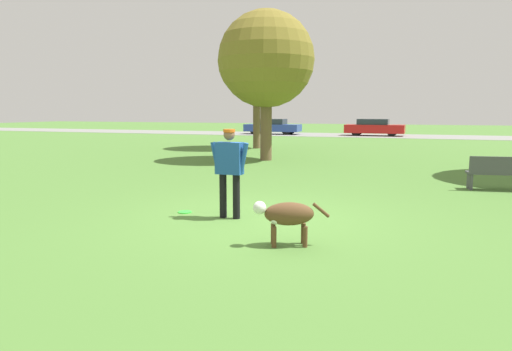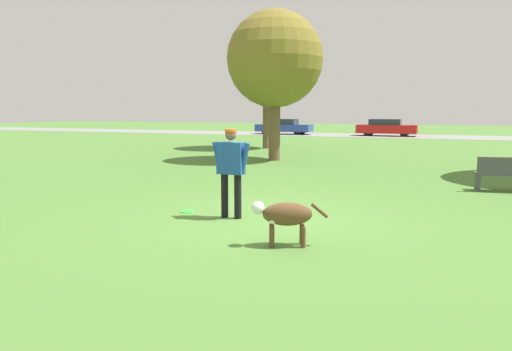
{
  "view_description": "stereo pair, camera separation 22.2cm",
  "coord_description": "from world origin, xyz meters",
  "px_view_note": "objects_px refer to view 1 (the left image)",
  "views": [
    {
      "loc": [
        2.57,
        -7.64,
        1.93
      ],
      "look_at": [
        0.16,
        -0.82,
        0.9
      ],
      "focal_mm": 32.0,
      "sensor_mm": 36.0,
      "label": 1
    },
    {
      "loc": [
        2.78,
        -7.57,
        1.93
      ],
      "look_at": [
        0.16,
        -0.82,
        0.9
      ],
      "focal_mm": 32.0,
      "sensor_mm": 36.0,
      "label": 2
    }
  ],
  "objects_px": {
    "frisbee": "(185,212)",
    "parked_car_blue": "(272,126)",
    "parked_car_red": "(374,127)",
    "park_bench": "(498,172)",
    "person": "(229,166)",
    "dog": "(286,215)",
    "tree_far_left": "(257,62)",
    "tree_mid_center": "(266,60)"
  },
  "relations": [
    {
      "from": "frisbee",
      "to": "parked_car_red",
      "type": "xyz_separation_m",
      "value": [
        0.99,
        28.83,
        0.64
      ]
    },
    {
      "from": "person",
      "to": "parked_car_blue",
      "type": "relative_size",
      "value": 0.35
    },
    {
      "from": "parked_car_red",
      "to": "tree_far_left",
      "type": "bearing_deg",
      "value": -106.78
    },
    {
      "from": "parked_car_blue",
      "to": "tree_far_left",
      "type": "bearing_deg",
      "value": -76.21
    },
    {
      "from": "tree_mid_center",
      "to": "person",
      "type": "bearing_deg",
      "value": -75.66
    },
    {
      "from": "parked_car_blue",
      "to": "dog",
      "type": "bearing_deg",
      "value": -72.59
    },
    {
      "from": "tree_mid_center",
      "to": "tree_far_left",
      "type": "bearing_deg",
      "value": 113.01
    },
    {
      "from": "tree_mid_center",
      "to": "parked_car_red",
      "type": "distance_m",
      "value": 19.86
    },
    {
      "from": "tree_far_left",
      "to": "frisbee",
      "type": "bearing_deg",
      "value": -75.87
    },
    {
      "from": "frisbee",
      "to": "tree_mid_center",
      "type": "relative_size",
      "value": 0.05
    },
    {
      "from": "person",
      "to": "park_bench",
      "type": "xyz_separation_m",
      "value": [
        5.05,
        4.84,
        -0.51
      ]
    },
    {
      "from": "frisbee",
      "to": "parked_car_blue",
      "type": "bearing_deg",
      "value": 104.12
    },
    {
      "from": "tree_mid_center",
      "to": "parked_car_red",
      "type": "xyz_separation_m",
      "value": [
        2.44,
        19.44,
        -3.21
      ]
    },
    {
      "from": "dog",
      "to": "park_bench",
      "type": "xyz_separation_m",
      "value": [
        3.63,
        6.14,
        0.0
      ]
    },
    {
      "from": "tree_far_left",
      "to": "parked_car_red",
      "type": "bearing_deg",
      "value": 71.64
    },
    {
      "from": "person",
      "to": "dog",
      "type": "xyz_separation_m",
      "value": [
        1.42,
        -1.31,
        -0.51
      ]
    },
    {
      "from": "person",
      "to": "parked_car_red",
      "type": "height_order",
      "value": "person"
    },
    {
      "from": "parked_car_red",
      "to": "park_bench",
      "type": "xyz_separation_m",
      "value": [
        5.04,
        -24.12,
        -0.2
      ]
    },
    {
      "from": "person",
      "to": "tree_far_left",
      "type": "distance_m",
      "value": 15.91
    },
    {
      "from": "parked_car_red",
      "to": "tree_mid_center",
      "type": "bearing_deg",
      "value": -95.57
    },
    {
      "from": "parked_car_blue",
      "to": "frisbee",
      "type": "bearing_deg",
      "value": -76.21
    },
    {
      "from": "dog",
      "to": "park_bench",
      "type": "height_order",
      "value": "park_bench"
    },
    {
      "from": "dog",
      "to": "park_bench",
      "type": "relative_size",
      "value": 0.74
    },
    {
      "from": "park_bench",
      "to": "parked_car_blue",
      "type": "bearing_deg",
      "value": -69.11
    },
    {
      "from": "person",
      "to": "parked_car_red",
      "type": "distance_m",
      "value": 28.96
    },
    {
      "from": "dog",
      "to": "tree_mid_center",
      "type": "xyz_separation_m",
      "value": [
        -3.86,
        10.82,
        3.41
      ]
    },
    {
      "from": "tree_far_left",
      "to": "parked_car_blue",
      "type": "xyz_separation_m",
      "value": [
        -3.49,
        13.89,
        -3.74
      ]
    },
    {
      "from": "dog",
      "to": "parked_car_red",
      "type": "bearing_deg",
      "value": -108.44
    },
    {
      "from": "tree_mid_center",
      "to": "parked_car_blue",
      "type": "relative_size",
      "value": 1.26
    },
    {
      "from": "dog",
      "to": "parked_car_blue",
      "type": "xyz_separation_m",
      "value": [
        -9.6,
        30.01,
        0.19
      ]
    },
    {
      "from": "person",
      "to": "frisbee",
      "type": "bearing_deg",
      "value": 174.43
    },
    {
      "from": "frisbee",
      "to": "tree_mid_center",
      "type": "xyz_separation_m",
      "value": [
        -1.44,
        9.38,
        3.85
      ]
    },
    {
      "from": "tree_far_left",
      "to": "park_bench",
      "type": "distance_m",
      "value": 14.49
    },
    {
      "from": "tree_far_left",
      "to": "parked_car_red",
      "type": "height_order",
      "value": "tree_far_left"
    },
    {
      "from": "person",
      "to": "tree_mid_center",
      "type": "bearing_deg",
      "value": 106.12
    },
    {
      "from": "dog",
      "to": "tree_mid_center",
      "type": "distance_m",
      "value": 11.98
    },
    {
      "from": "parked_car_blue",
      "to": "park_bench",
      "type": "bearing_deg",
      "value": -61.33
    },
    {
      "from": "dog",
      "to": "park_bench",
      "type": "distance_m",
      "value": 7.13
    },
    {
      "from": "park_bench",
      "to": "frisbee",
      "type": "bearing_deg",
      "value": 29.84
    },
    {
      "from": "parked_car_red",
      "to": "frisbee",
      "type": "bearing_deg",
      "value": -90.4
    },
    {
      "from": "tree_far_left",
      "to": "parked_car_blue",
      "type": "bearing_deg",
      "value": 104.12
    },
    {
      "from": "person",
      "to": "park_bench",
      "type": "relative_size",
      "value": 1.12
    }
  ]
}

